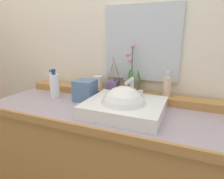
{
  "coord_description": "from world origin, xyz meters",
  "views": [
    {
      "loc": [
        0.47,
        -0.99,
        1.32
      ],
      "look_at": [
        0.06,
        -0.01,
        1.01
      ],
      "focal_mm": 30.45,
      "sensor_mm": 36.0,
      "label": 1
    }
  ],
  "objects_px": {
    "potted_plant": "(132,83)",
    "soap_dispenser": "(167,86)",
    "soap_bar": "(112,92)",
    "reed_diffuser": "(113,85)",
    "tissue_box": "(85,90)",
    "sink_basin": "(124,108)",
    "lotion_bottle": "(55,85)",
    "tumbler_cup": "(98,82)"
  },
  "relations": [
    {
      "from": "reed_diffuser",
      "to": "potted_plant",
      "type": "bearing_deg",
      "value": -3.58
    },
    {
      "from": "soap_dispenser",
      "to": "reed_diffuser",
      "type": "relative_size",
      "value": 0.68
    },
    {
      "from": "soap_dispenser",
      "to": "lotion_bottle",
      "type": "height_order",
      "value": "soap_dispenser"
    },
    {
      "from": "soap_dispenser",
      "to": "lotion_bottle",
      "type": "xyz_separation_m",
      "value": [
        -0.75,
        -0.16,
        -0.03
      ]
    },
    {
      "from": "soap_bar",
      "to": "reed_diffuser",
      "type": "xyz_separation_m",
      "value": [
        -0.06,
        0.16,
        0.0
      ]
    },
    {
      "from": "tissue_box",
      "to": "tumbler_cup",
      "type": "bearing_deg",
      "value": 84.71
    },
    {
      "from": "soap_dispenser",
      "to": "tumbler_cup",
      "type": "relative_size",
      "value": 1.9
    },
    {
      "from": "soap_bar",
      "to": "tumbler_cup",
      "type": "bearing_deg",
      "value": 138.03
    },
    {
      "from": "soap_dispenser",
      "to": "tumbler_cup",
      "type": "height_order",
      "value": "soap_dispenser"
    },
    {
      "from": "soap_dispenser",
      "to": "reed_diffuser",
      "type": "distance_m",
      "value": 0.37
    },
    {
      "from": "tissue_box",
      "to": "soap_dispenser",
      "type": "bearing_deg",
      "value": 15.62
    },
    {
      "from": "potted_plant",
      "to": "soap_dispenser",
      "type": "distance_m",
      "value": 0.23
    },
    {
      "from": "lotion_bottle",
      "to": "soap_bar",
      "type": "bearing_deg",
      "value": 1.51
    },
    {
      "from": "soap_bar",
      "to": "potted_plant",
      "type": "xyz_separation_m",
      "value": [
        0.08,
        0.15,
        0.03
      ]
    },
    {
      "from": "soap_bar",
      "to": "tissue_box",
      "type": "height_order",
      "value": "tissue_box"
    },
    {
      "from": "potted_plant",
      "to": "reed_diffuser",
      "type": "distance_m",
      "value": 0.14
    },
    {
      "from": "soap_bar",
      "to": "sink_basin",
      "type": "bearing_deg",
      "value": -43.86
    },
    {
      "from": "soap_bar",
      "to": "potted_plant",
      "type": "distance_m",
      "value": 0.17
    },
    {
      "from": "potted_plant",
      "to": "tumbler_cup",
      "type": "bearing_deg",
      "value": 175.93
    },
    {
      "from": "lotion_bottle",
      "to": "tissue_box",
      "type": "xyz_separation_m",
      "value": [
        0.24,
        0.02,
        -0.02
      ]
    },
    {
      "from": "lotion_bottle",
      "to": "tissue_box",
      "type": "distance_m",
      "value": 0.24
    },
    {
      "from": "potted_plant",
      "to": "tumbler_cup",
      "type": "distance_m",
      "value": 0.27
    },
    {
      "from": "sink_basin",
      "to": "soap_bar",
      "type": "bearing_deg",
      "value": 136.14
    },
    {
      "from": "potted_plant",
      "to": "tumbler_cup",
      "type": "relative_size",
      "value": 3.75
    },
    {
      "from": "sink_basin",
      "to": "tissue_box",
      "type": "relative_size",
      "value": 3.08
    },
    {
      "from": "soap_dispenser",
      "to": "reed_diffuser",
      "type": "xyz_separation_m",
      "value": [
        -0.37,
        0.01,
        -0.03
      ]
    },
    {
      "from": "soap_bar",
      "to": "soap_dispenser",
      "type": "height_order",
      "value": "soap_dispenser"
    },
    {
      "from": "sink_basin",
      "to": "lotion_bottle",
      "type": "bearing_deg",
      "value": 169.7
    },
    {
      "from": "sink_basin",
      "to": "lotion_bottle",
      "type": "relative_size",
      "value": 2.13
    },
    {
      "from": "potted_plant",
      "to": "tissue_box",
      "type": "bearing_deg",
      "value": -153.29
    },
    {
      "from": "sink_basin",
      "to": "potted_plant",
      "type": "bearing_deg",
      "value": 98.38
    },
    {
      "from": "soap_bar",
      "to": "lotion_bottle",
      "type": "distance_m",
      "value": 0.44
    },
    {
      "from": "lotion_bottle",
      "to": "tissue_box",
      "type": "relative_size",
      "value": 1.45
    },
    {
      "from": "sink_basin",
      "to": "tissue_box",
      "type": "bearing_deg",
      "value": 159.26
    },
    {
      "from": "potted_plant",
      "to": "soap_dispenser",
      "type": "height_order",
      "value": "potted_plant"
    },
    {
      "from": "sink_basin",
      "to": "potted_plant",
      "type": "xyz_separation_m",
      "value": [
        -0.04,
        0.26,
        0.08
      ]
    },
    {
      "from": "tumbler_cup",
      "to": "reed_diffuser",
      "type": "bearing_deg",
      "value": -4.62
    },
    {
      "from": "tissue_box",
      "to": "potted_plant",
      "type": "bearing_deg",
      "value": 26.71
    },
    {
      "from": "reed_diffuser",
      "to": "tumbler_cup",
      "type": "bearing_deg",
      "value": 175.38
    },
    {
      "from": "soap_bar",
      "to": "tissue_box",
      "type": "bearing_deg",
      "value": 177.66
    },
    {
      "from": "sink_basin",
      "to": "lotion_bottle",
      "type": "height_order",
      "value": "lotion_bottle"
    },
    {
      "from": "soap_dispenser",
      "to": "tissue_box",
      "type": "xyz_separation_m",
      "value": [
        -0.51,
        -0.14,
        -0.05
      ]
    }
  ]
}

